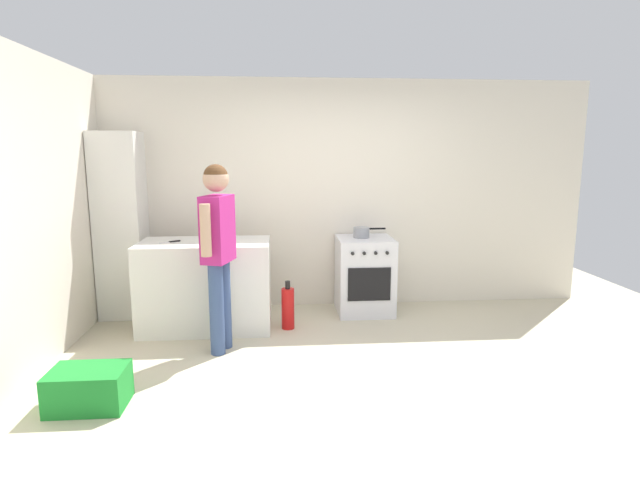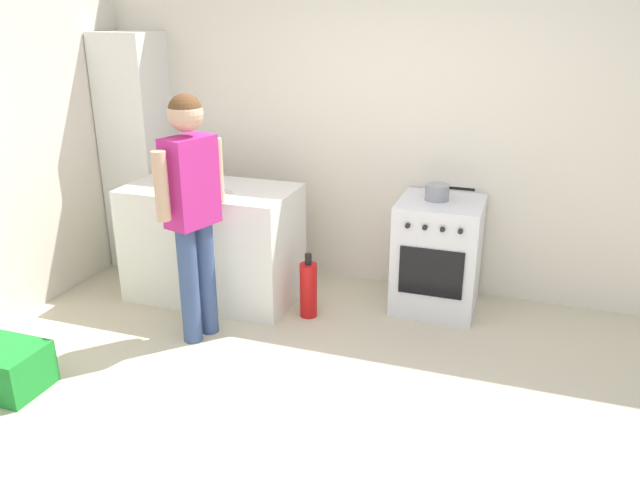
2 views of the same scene
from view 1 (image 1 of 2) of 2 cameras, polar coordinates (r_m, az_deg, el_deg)
The scene contains 12 objects.
ground_plane at distance 4.24m, azimuth 3.90°, elevation -14.90°, with size 8.00×8.00×0.00m, color beige.
back_wall at distance 5.81m, azimuth 1.20°, elevation 5.20°, with size 6.00×0.10×2.60m, color silver.
side_wall_left at distance 4.69m, azimuth -30.06°, elevation 2.72°, with size 0.10×3.10×2.60m, color silver.
counter_unit at distance 5.24m, azimuth -12.89°, elevation -5.03°, with size 1.30×0.70×0.90m, color silver.
oven_left at distance 5.63m, azimuth 5.11°, elevation -4.01°, with size 0.61×0.62×0.85m.
pot at distance 5.55m, azimuth 4.79°, elevation 0.87°, with size 0.36×0.18×0.12m.
knife_paring at distance 5.19m, azimuth -16.59°, elevation -0.18°, with size 0.19×0.13×0.01m.
knife_carving at distance 5.12m, azimuth -12.20°, elevation -0.14°, with size 0.30×0.19×0.01m.
person at distance 4.48m, azimuth -11.58°, elevation -0.10°, with size 0.29×0.55×1.69m.
fire_extinguisher at distance 5.15m, azimuth -3.69°, elevation -7.75°, with size 0.13×0.13×0.50m.
recycling_crate_lower at distance 4.03m, azimuth -24.93°, elevation -15.10°, with size 0.52×0.36×0.28m, color #1E842D.
larder_cabinet at distance 5.80m, azimuth -21.76°, elevation 1.50°, with size 0.48×0.44×2.00m, color silver.
Camera 1 is at (-0.59, -3.81, 1.78)m, focal length 28.00 mm.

